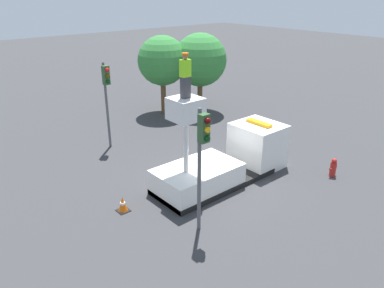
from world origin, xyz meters
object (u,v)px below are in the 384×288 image
object	(u,v)px
traffic_cone_rear	(123,204)
tree_left_bg	(162,61)
traffic_light_pole	(202,148)
traffic_light_across	(107,89)
worker	(185,76)
fire_hydrant	(333,168)
tree_right_bg	(200,60)
bucket_truck	(226,161)

from	to	relation	value
traffic_cone_rear	tree_left_bg	world-z (taller)	tree_left_bg
traffic_light_pole	traffic_light_across	size ratio (longest dim) A/B	0.99
worker	fire_hydrant	size ratio (longest dim) A/B	1.87
traffic_light_pole	traffic_cone_rear	world-z (taller)	traffic_light_pole
tree_left_bg	traffic_cone_rear	bearing A→B (deg)	-133.63
worker	traffic_light_across	bearing A→B (deg)	88.97
fire_hydrant	worker	bearing A→B (deg)	154.05
worker	tree_right_bg	world-z (taller)	worker
tree_right_bg	traffic_light_pole	bearing A→B (deg)	-131.04
traffic_light_across	traffic_light_pole	bearing A→B (deg)	-98.13
tree_left_bg	tree_right_bg	size ratio (longest dim) A/B	0.98
traffic_light_across	traffic_cone_rear	distance (m)	7.47
worker	tree_left_bg	bearing A→B (deg)	58.56
worker	traffic_light_pole	bearing A→B (deg)	-116.84
worker	fire_hydrant	world-z (taller)	worker
bucket_truck	fire_hydrant	world-z (taller)	bucket_truck
bucket_truck	traffic_light_pole	world-z (taller)	traffic_light_pole
traffic_cone_rear	fire_hydrant	bearing A→B (deg)	-22.53
traffic_cone_rear	tree_left_bg	size ratio (longest dim) A/B	0.12
traffic_cone_rear	tree_left_bg	bearing A→B (deg)	46.37
fire_hydrant	traffic_light_pole	bearing A→B (deg)	173.93
bucket_truck	traffic_cone_rear	world-z (taller)	bucket_truck
fire_hydrant	tree_left_bg	size ratio (longest dim) A/B	0.17
tree_left_bg	worker	bearing A→B (deg)	-121.44
traffic_light_pole	tree_right_bg	bearing A→B (deg)	48.96
traffic_light_across	tree_right_bg	world-z (taller)	tree_right_bg
fire_hydrant	tree_left_bg	xyz separation A→B (m)	(-0.41, 13.15, 3.29)
bucket_truck	traffic_cone_rear	xyz separation A→B (m)	(-5.20, 0.68, -0.61)
traffic_light_pole	tree_right_bg	distance (m)	14.59
tree_right_bg	tree_left_bg	bearing A→B (deg)	149.81
traffic_light_pole	tree_left_bg	bearing A→B (deg)	59.40
bucket_truck	tree_right_bg	world-z (taller)	tree_right_bg
worker	traffic_light_pole	size ratio (longest dim) A/B	0.37
traffic_cone_rear	bucket_truck	bearing A→B (deg)	-7.46
traffic_light_across	fire_hydrant	xyz separation A→B (m)	(6.39, -10.01, -2.95)
worker	fire_hydrant	xyz separation A→B (m)	(6.51, -3.17, -4.83)
worker	traffic_cone_rear	size ratio (longest dim) A/B	2.67
traffic_light_pole	traffic_light_across	world-z (taller)	traffic_light_across
worker	traffic_light_pole	world-z (taller)	worker
traffic_light_pole	traffic_cone_rear	xyz separation A→B (m)	(-1.58, 3.03, -3.06)
traffic_light_pole	tree_left_bg	xyz separation A→B (m)	(7.29, 12.33, 0.37)
bucket_truck	tree_left_bg	world-z (taller)	tree_left_bg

